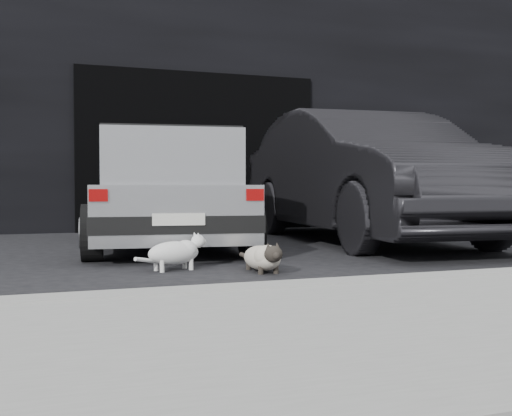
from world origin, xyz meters
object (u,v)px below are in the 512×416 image
object	(u,v)px
silver_hatchback	(165,186)
second_car	(367,176)
cat_white	(177,252)
cat_siamese	(264,258)

from	to	relation	value
silver_hatchback	second_car	bearing A→B (deg)	6.17
silver_hatchback	cat_white	bearing A→B (deg)	-91.25
silver_hatchback	cat_white	size ratio (longest dim) A/B	5.64
silver_hatchback	cat_white	xyz separation A→B (m)	(-0.33, -1.99, -0.57)
second_car	cat_siamese	xyz separation A→B (m)	(-2.33, -2.30, -0.74)
second_car	cat_white	distance (m)	3.61
silver_hatchback	cat_siamese	xyz separation A→B (m)	(0.32, -2.39, -0.61)
silver_hatchback	cat_white	distance (m)	2.10
cat_siamese	silver_hatchback	bearing A→B (deg)	-81.00
cat_siamese	cat_white	size ratio (longest dim) A/B	1.19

